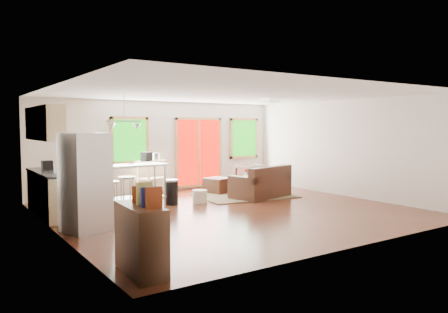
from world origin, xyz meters
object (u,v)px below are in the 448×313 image
rug (244,195)px  loveseat (262,185)px  refrigerator (86,182)px  ottoman (218,185)px  kitchen_cart (151,165)px  armchair (252,176)px  island (131,179)px  coffee_table (255,183)px

rug → loveseat: loveseat is taller
rug → refrigerator: size_ratio=1.39×
ottoman → kitchen_cart: kitchen_cart is taller
kitchen_cart → armchair: bearing=-16.6°
ottoman → island: size_ratio=0.39×
island → kitchen_cart: (1.33, 1.85, 0.10)m
armchair → kitchen_cart: kitchen_cart is taller
loveseat → ottoman: loveseat is taller
rug → loveseat: 0.63m
kitchen_cart → refrigerator: bearing=-129.8°
armchair → refrigerator: 6.16m
rug → kitchen_cart: size_ratio=2.08×
loveseat → ottoman: (-0.49, 1.35, -0.12)m
armchair → ottoman: 1.21m
coffee_table → ottoman: size_ratio=1.59×
ottoman → kitchen_cart: (-1.69, 0.83, 0.60)m
armchair → kitchen_cart: size_ratio=0.69×
coffee_table → island: (-3.79, -0.30, 0.40)m
island → coffee_table: bearing=4.6°
rug → refrigerator: bearing=-160.9°
kitchen_cart → island: bearing=-125.7°
loveseat → armchair: loveseat is taller
rug → kitchen_cart: (-1.98, 1.67, 0.80)m
coffee_table → armchair: size_ratio=1.25×
rug → armchair: (0.90, 0.80, 0.40)m
refrigerator → rug: bearing=4.2°
ottoman → kitchen_cart: size_ratio=0.54×
rug → coffee_table: bearing=13.6°
kitchen_cart → rug: bearing=-40.0°
loveseat → ottoman: bearing=97.2°
refrigerator → kitchen_cart: refrigerator is taller
ottoman → refrigerator: size_ratio=0.36×
island → kitchen_cart: kitchen_cart is taller
coffee_table → ottoman: bearing=137.0°
armchair → refrigerator: (-5.63, -2.44, 0.48)m
coffee_table → loveseat: bearing=-114.3°
armchair → ottoman: armchair is taller
kitchen_cart → coffee_table: bearing=-32.2°
rug → kitchen_cart: 2.71m
refrigerator → ottoman: bearing=14.3°
armchair → kitchen_cart: 3.04m
rug → coffee_table: (0.48, 0.12, 0.29)m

